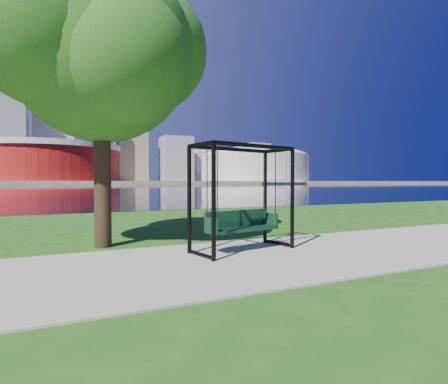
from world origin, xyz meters
TOP-DOWN VIEW (x-y plane):
  - ground at (0.00, 0.00)m, footprint 900.00×900.00m
  - path at (0.00, -0.50)m, footprint 120.00×4.00m
  - river at (0.00, 102.00)m, footprint 900.00×180.00m
  - far_bank at (0.00, 306.00)m, footprint 900.00×228.00m
  - stadium at (-10.00, 235.00)m, footprint 83.00×83.00m
  - arena at (135.00, 235.00)m, footprint 84.00×84.00m
  - skyline at (-4.27, 319.39)m, footprint 392.00×66.00m
  - swing at (0.59, 0.26)m, footprint 2.49×1.47m
  - park_tree at (-2.25, 2.22)m, footprint 5.61×5.07m
  - barge at (130.12, 187.66)m, footprint 30.66×14.66m

SIDE VIEW (x-z plane):
  - ground at x=0.00m, z-range 0.00..0.00m
  - river at x=0.00m, z-range 0.00..0.02m
  - path at x=0.00m, z-range 0.00..0.03m
  - far_bank at x=0.00m, z-range 0.00..2.00m
  - swing at x=0.59m, z-range -0.04..2.35m
  - barge at x=130.12m, z-range -0.14..2.83m
  - park_tree at x=-2.25m, z-range 1.36..8.33m
  - stadium at x=-10.00m, z-range -1.77..30.23m
  - arena at x=135.00m, z-range 2.59..29.15m
  - skyline at x=-4.27m, z-range -12.36..84.14m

